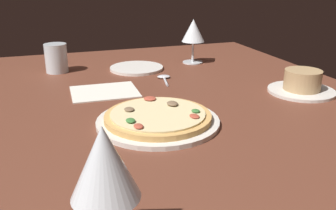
{
  "coord_description": "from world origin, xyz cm",
  "views": [
    {
      "loc": [
        77.0,
        -28.36,
        35.61
      ],
      "look_at": [
        2.71,
        -3.21,
        7.0
      ],
      "focal_mm": 40.12,
      "sensor_mm": 36.0,
      "label": 1
    }
  ],
  "objects_px": {
    "ramekin_on_saucer": "(302,84)",
    "wine_glass_far": "(193,32)",
    "water_glass": "(56,60)",
    "spoon": "(164,78)",
    "paper_menu": "(104,92)",
    "wine_glass_near": "(104,166)",
    "side_plate": "(137,68)",
    "pizza_main": "(158,119)"
  },
  "relations": [
    {
      "from": "water_glass",
      "to": "wine_glass_far",
      "type": "bearing_deg",
      "value": 87.09
    },
    {
      "from": "pizza_main",
      "to": "spoon",
      "type": "bearing_deg",
      "value": 159.58
    },
    {
      "from": "side_plate",
      "to": "spoon",
      "type": "distance_m",
      "value": 0.15
    },
    {
      "from": "ramekin_on_saucer",
      "to": "wine_glass_near",
      "type": "xyz_separation_m",
      "value": [
        0.43,
        -0.6,
        0.08
      ]
    },
    {
      "from": "wine_glass_far",
      "to": "wine_glass_near",
      "type": "bearing_deg",
      "value": -28.3
    },
    {
      "from": "ramekin_on_saucer",
      "to": "wine_glass_near",
      "type": "height_order",
      "value": "wine_glass_near"
    },
    {
      "from": "wine_glass_near",
      "to": "water_glass",
      "type": "relative_size",
      "value": 1.73
    },
    {
      "from": "pizza_main",
      "to": "side_plate",
      "type": "bearing_deg",
      "value": 171.41
    },
    {
      "from": "spoon",
      "to": "water_glass",
      "type": "bearing_deg",
      "value": -122.62
    },
    {
      "from": "pizza_main",
      "to": "wine_glass_near",
      "type": "height_order",
      "value": "wine_glass_near"
    },
    {
      "from": "pizza_main",
      "to": "water_glass",
      "type": "distance_m",
      "value": 0.55
    },
    {
      "from": "spoon",
      "to": "wine_glass_far",
      "type": "bearing_deg",
      "value": 136.31
    },
    {
      "from": "ramekin_on_saucer",
      "to": "spoon",
      "type": "bearing_deg",
      "value": -127.56
    },
    {
      "from": "pizza_main",
      "to": "spoon",
      "type": "distance_m",
      "value": 0.35
    },
    {
      "from": "pizza_main",
      "to": "wine_glass_far",
      "type": "relative_size",
      "value": 1.74
    },
    {
      "from": "ramekin_on_saucer",
      "to": "wine_glass_near",
      "type": "distance_m",
      "value": 0.74
    },
    {
      "from": "water_glass",
      "to": "paper_menu",
      "type": "height_order",
      "value": "water_glass"
    },
    {
      "from": "water_glass",
      "to": "spoon",
      "type": "height_order",
      "value": "water_glass"
    },
    {
      "from": "water_glass",
      "to": "paper_menu",
      "type": "bearing_deg",
      "value": 22.54
    },
    {
      "from": "side_plate",
      "to": "spoon",
      "type": "relative_size",
      "value": 1.66
    },
    {
      "from": "water_glass",
      "to": "spoon",
      "type": "bearing_deg",
      "value": 57.38
    },
    {
      "from": "water_glass",
      "to": "side_plate",
      "type": "distance_m",
      "value": 0.26
    },
    {
      "from": "ramekin_on_saucer",
      "to": "wine_glass_far",
      "type": "height_order",
      "value": "wine_glass_far"
    },
    {
      "from": "wine_glass_far",
      "to": "spoon",
      "type": "distance_m",
      "value": 0.26
    },
    {
      "from": "side_plate",
      "to": "wine_glass_near",
      "type": "bearing_deg",
      "value": -16.43
    },
    {
      "from": "spoon",
      "to": "paper_menu",
      "type": "bearing_deg",
      "value": -70.64
    },
    {
      "from": "ramekin_on_saucer",
      "to": "pizza_main",
      "type": "bearing_deg",
      "value": -78.98
    },
    {
      "from": "wine_glass_far",
      "to": "paper_menu",
      "type": "xyz_separation_m",
      "value": [
        0.24,
        -0.35,
        -0.11
      ]
    },
    {
      "from": "water_glass",
      "to": "pizza_main",
      "type": "bearing_deg",
      "value": 19.25
    },
    {
      "from": "paper_menu",
      "to": "spoon",
      "type": "height_order",
      "value": "spoon"
    },
    {
      "from": "side_plate",
      "to": "spoon",
      "type": "xyz_separation_m",
      "value": [
        0.14,
        0.05,
        0.0
      ]
    },
    {
      "from": "pizza_main",
      "to": "ramekin_on_saucer",
      "type": "bearing_deg",
      "value": 101.02
    },
    {
      "from": "wine_glass_near",
      "to": "paper_menu",
      "type": "height_order",
      "value": "wine_glass_near"
    },
    {
      "from": "ramekin_on_saucer",
      "to": "water_glass",
      "type": "height_order",
      "value": "water_glass"
    },
    {
      "from": "paper_menu",
      "to": "wine_glass_far",
      "type": "bearing_deg",
      "value": 125.33
    },
    {
      "from": "pizza_main",
      "to": "wine_glass_near",
      "type": "distance_m",
      "value": 0.39
    },
    {
      "from": "wine_glass_far",
      "to": "paper_menu",
      "type": "distance_m",
      "value": 0.44
    },
    {
      "from": "side_plate",
      "to": "spoon",
      "type": "bearing_deg",
      "value": 19.53
    },
    {
      "from": "paper_menu",
      "to": "spoon",
      "type": "bearing_deg",
      "value": 110.94
    },
    {
      "from": "ramekin_on_saucer",
      "to": "wine_glass_far",
      "type": "relative_size",
      "value": 1.16
    },
    {
      "from": "ramekin_on_saucer",
      "to": "spoon",
      "type": "xyz_separation_m",
      "value": [
        -0.24,
        -0.31,
        -0.02
      ]
    },
    {
      "from": "side_plate",
      "to": "wine_glass_far",
      "type": "bearing_deg",
      "value": 97.38
    }
  ]
}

